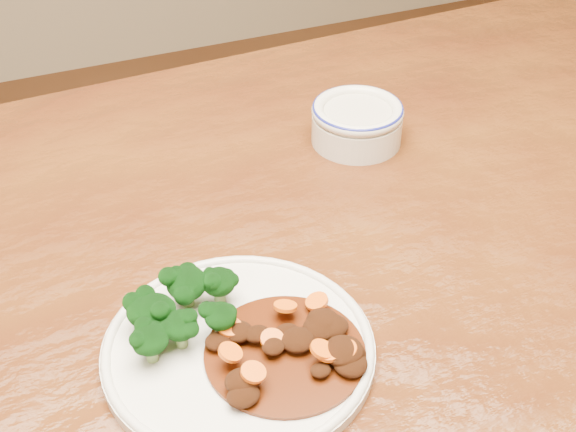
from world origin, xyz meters
name	(u,v)px	position (x,y,z in m)	size (l,w,h in m)	color
dining_table	(255,348)	(0.00, 0.00, 0.67)	(1.54, 0.97, 0.75)	#5A3010
dinner_plate	(239,348)	(-0.04, -0.07, 0.76)	(0.23, 0.23, 0.01)	silver
broccoli_florets	(177,308)	(-0.08, -0.03, 0.78)	(0.10, 0.08, 0.04)	olive
mince_stew	(303,347)	(0.01, -0.10, 0.77)	(0.13, 0.13, 0.02)	#451B07
dip_bowl	(357,121)	(0.20, 0.19, 0.78)	(0.11, 0.11, 0.05)	silver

